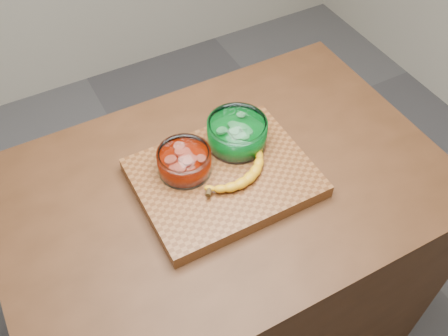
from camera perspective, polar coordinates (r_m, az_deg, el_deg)
name	(u,v)px	position (r m, az deg, el deg)	size (l,w,h in m)	color
ground	(224,323)	(2.11, 0.00, -17.26)	(3.50, 3.50, 0.00)	#56555A
counter	(224,267)	(1.70, 0.00, -11.24)	(1.20, 0.80, 0.90)	#472815
cutting_board	(224,178)	(1.32, 0.00, -1.14)	(0.45, 0.35, 0.04)	brown
bowl_red	(184,162)	(1.29, -4.54, 0.74)	(0.14, 0.14, 0.07)	white
bowl_green	(237,133)	(1.35, 1.51, 3.98)	(0.16, 0.16, 0.08)	white
banana	(236,170)	(1.28, 1.44, -0.28)	(0.23, 0.14, 0.03)	orange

